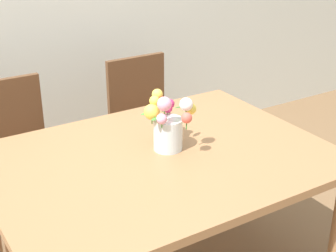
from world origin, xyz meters
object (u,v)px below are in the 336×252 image
object	(u,v)px
chair_right	(145,115)
flower_vase	(168,123)
dining_table	(160,170)
chair_left	(16,145)

from	to	relation	value
chair_right	flower_vase	world-z (taller)	flower_vase
dining_table	chair_right	size ratio (longest dim) A/B	1.76
dining_table	chair_left	distance (m)	1.03
chair_left	flower_vase	distance (m)	1.08
chair_right	dining_table	bearing A→B (deg)	64.92
chair_left	flower_vase	bearing A→B (deg)	119.71
flower_vase	chair_left	bearing A→B (deg)	119.71
chair_left	chair_right	size ratio (longest dim) A/B	1.00
chair_left	flower_vase	size ratio (longest dim) A/B	3.01
chair_right	flower_vase	distance (m)	1.02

